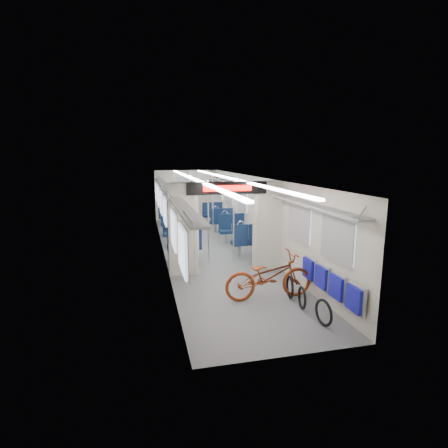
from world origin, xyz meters
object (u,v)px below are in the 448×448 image
object	(u,v)px
seat_bay_near_left	(180,234)
stanchion_near_left	(208,223)
bike_hoop_c	(290,288)
bike_hoop_b	(302,299)
seat_bay_far_left	(171,217)
bike_hoop_a	(324,314)
stanchion_far_right	(213,208)
seat_bay_near_right	(239,232)
seat_bay_far_right	(217,215)
stanchion_near_right	(234,222)
flip_bench	(330,282)
bicycle	(269,276)
stanchion_far_left	(191,208)

from	to	relation	value
seat_bay_near_left	stanchion_near_left	xyz separation A→B (m)	(0.61, -1.41, 0.58)
bike_hoop_c	bike_hoop_b	bearing A→B (deg)	-88.82
seat_bay_far_left	stanchion_near_left	xyz separation A→B (m)	(0.61, -4.86, 0.61)
bike_hoop_a	stanchion_far_right	xyz separation A→B (m)	(-0.58, 6.76, 0.93)
seat_bay_near_right	stanchion_far_right	distance (m)	1.64
seat_bay_far_right	stanchion_near_right	xyz separation A→B (m)	(-0.56, -4.82, 0.62)
flip_bench	stanchion_near_left	world-z (taller)	stanchion_near_left
seat_bay_far_left	stanchion_far_right	distance (m)	2.50
bike_hoop_b	bicycle	bearing A→B (deg)	126.05
seat_bay_far_left	stanchion_far_left	size ratio (longest dim) A/B	0.89
stanchion_near_left	seat_bay_near_right	bearing A→B (deg)	48.20
seat_bay_near_left	seat_bay_near_right	size ratio (longest dim) A/B	1.09
flip_bench	seat_bay_near_left	size ratio (longest dim) A/B	0.92
bike_hoop_a	stanchion_near_left	bearing A→B (deg)	108.02
bicycle	bike_hoop_b	size ratio (longest dim) A/B	4.09
bicycle	bike_hoop_a	size ratio (longest dim) A/B	3.84
seat_bay_far_left	stanchion_near_left	size ratio (longest dim) A/B	0.89
stanchion_near_left	stanchion_near_right	xyz separation A→B (m)	(0.70, 0.00, 0.00)
stanchion_near_right	stanchion_far_left	xyz separation A→B (m)	(-0.76, 2.82, 0.00)
seat_bay_far_left	seat_bay_near_right	bearing A→B (deg)	-61.57
stanchion_near_left	bike_hoop_a	bearing A→B (deg)	-71.98
flip_bench	seat_bay_near_right	distance (m)	4.84
seat_bay_far_left	stanchion_near_right	size ratio (longest dim) A/B	0.89
bike_hoop_b	stanchion_far_right	bearing A→B (deg)	94.94
bicycle	bike_hoop_c	bearing A→B (deg)	-99.76
flip_bench	stanchion_near_right	bearing A→B (deg)	105.99
seat_bay_far_right	stanchion_far_left	size ratio (longest dim) A/B	0.85
stanchion_far_left	stanchion_far_right	bearing A→B (deg)	0.16
bike_hoop_c	stanchion_near_left	world-z (taller)	stanchion_near_left
bike_hoop_a	bike_hoop_b	world-z (taller)	bike_hoop_a
flip_bench	stanchion_far_left	size ratio (longest dim) A/B	0.91
bicycle	seat_bay_far_left	size ratio (longest dim) A/B	0.91
stanchion_far_left	seat_bay_far_left	bearing A→B (deg)	104.95
bike_hoop_b	stanchion_near_right	distance (m)	3.40
stanchion_near_left	stanchion_far_right	xyz separation A→B (m)	(0.70, 2.82, 0.00)
seat_bay_far_left	stanchion_near_left	bearing A→B (deg)	-82.83
stanchion_near_left	seat_bay_far_right	bearing A→B (deg)	75.38
bicycle	bike_hoop_a	world-z (taller)	bicycle
stanchion_near_left	stanchion_far_left	xyz separation A→B (m)	(-0.07, 2.82, 0.00)
bike_hoop_a	bicycle	bearing A→B (deg)	111.03
flip_bench	bike_hoop_c	distance (m)	0.95
stanchion_near_left	seat_bay_near_left	bearing A→B (deg)	113.41
seat_bay_near_left	bicycle	bearing A→B (deg)	-71.04
flip_bench	bike_hoop_c	bearing A→B (deg)	122.19
bike_hoop_a	stanchion_near_right	size ratio (longest dim) A/B	0.21
flip_bench	bike_hoop_b	distance (m)	0.63
seat_bay_far_right	flip_bench	bearing A→B (deg)	-87.09
bike_hoop_a	stanchion_near_left	size ratio (longest dim) A/B	0.21
seat_bay_near_left	stanchion_far_right	xyz separation A→B (m)	(1.31, 1.41, 0.58)
bike_hoop_b	stanchion_near_right	bearing A→B (deg)	99.19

